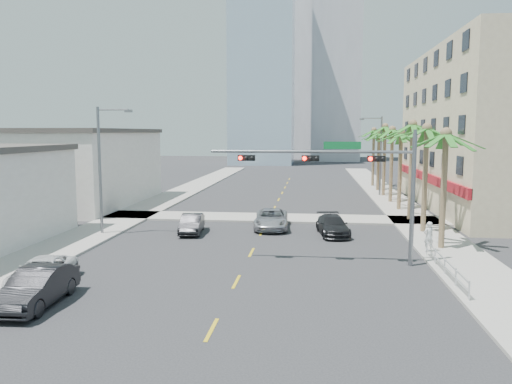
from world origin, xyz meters
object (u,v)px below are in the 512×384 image
car_lane_right (333,225)px  pedestrian (429,236)px  car_lane_left (192,224)px  traffic_signal_mast (353,173)px  car_parked_far (42,272)px  car_parked_mid (37,287)px  car_lane_center (271,219)px

car_lane_right → pedestrian: pedestrian is taller
car_lane_left → traffic_signal_mast: bearing=-40.6°
car_parked_far → car_lane_right: size_ratio=0.99×
car_parked_far → car_lane_left: 13.57m
traffic_signal_mast → car_parked_mid: size_ratio=2.31×
car_lane_right → pedestrian: (5.49, -4.88, 0.36)m
car_parked_mid → pedestrian: bearing=29.1°
car_lane_left → car_parked_far: bearing=-113.9°
car_parked_far → car_parked_mid: bearing=-71.9°
car_lane_right → pedestrian: 7.35m
car_lane_right → car_lane_left: bearing=175.1°
traffic_signal_mast → car_lane_left: (-10.78, 7.33, -4.38)m
traffic_signal_mast → pedestrian: (4.79, 2.96, -4.01)m
traffic_signal_mast → car_lane_left: 13.76m
traffic_signal_mast → car_lane_right: size_ratio=2.35×
traffic_signal_mast → car_parked_far: size_ratio=2.37×
pedestrian → traffic_signal_mast: bearing=8.6°
traffic_signal_mast → car_parked_far: bearing=-159.3°
car_parked_far → pedestrian: 21.45m
car_parked_mid → car_lane_right: (12.89, 16.06, -0.11)m
car_lane_right → car_lane_center: bearing=150.1°
car_lane_left → car_parked_mid: bearing=-106.6°
pedestrian → car_lane_right: bearing=-64.7°
traffic_signal_mast → car_parked_far: (-14.86, -5.62, -4.41)m
car_parked_far → pedestrian: pedestrian is taller
car_parked_far → car_lane_left: size_ratio=1.13×
car_parked_far → pedestrian: size_ratio=2.60×
car_parked_far → traffic_signal_mast: bearing=12.7°
traffic_signal_mast → car_parked_mid: 16.44m
car_lane_center → car_lane_right: size_ratio=1.12×
car_parked_mid → traffic_signal_mast: bearing=29.0°
car_lane_right → traffic_signal_mast: bearing=-92.7°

